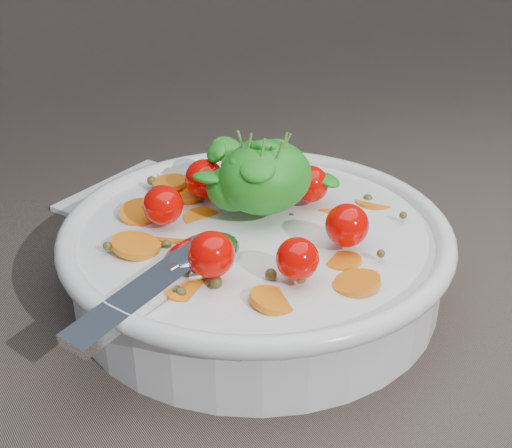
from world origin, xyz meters
TOP-DOWN VIEW (x-y plane):
  - ground at (0.00, 0.00)m, footprint 6.00×6.00m
  - bowl at (-0.01, 0.02)m, footprint 0.34×0.31m
  - napkin at (-0.00, 0.23)m, footprint 0.19×0.18m

SIDE VIEW (x-z plane):
  - ground at x=0.00m, z-range 0.00..0.00m
  - napkin at x=0.00m, z-range 0.00..0.01m
  - bowl at x=-0.01m, z-range -0.03..0.10m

